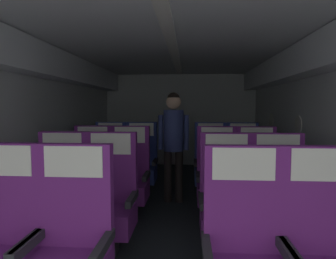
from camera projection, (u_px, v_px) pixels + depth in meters
name	position (u px, v px, depth m)	size (l,w,h in m)	color
ground	(172.00, 218.00, 3.61)	(3.70, 7.06, 0.02)	#23282D
fuselage_shell	(173.00, 92.00, 3.77)	(3.58, 6.71, 2.15)	silver
seat_a_left_aisle	(70.00, 249.00, 1.85)	(0.51, 0.47, 1.11)	#38383D
seat_a_right_aisle	(326.00, 258.00, 1.74)	(0.51, 0.47, 1.11)	#38383D
seat_a_right_window	(244.00, 255.00, 1.77)	(0.51, 0.47, 1.11)	#38383D
seat_b_left_window	(60.00, 201.00, 2.80)	(0.51, 0.47, 1.11)	#38383D
seat_b_left_aisle	(109.00, 202.00, 2.76)	(0.51, 0.47, 1.11)	#38383D
seat_b_right_aisle	(279.00, 206.00, 2.65)	(0.51, 0.47, 1.11)	#38383D
seat_b_right_window	(227.00, 205.00, 2.68)	(0.51, 0.47, 1.11)	#38383D
seat_c_left_window	(91.00, 178.00, 3.69)	(0.51, 0.47, 1.11)	#38383D
seat_c_left_aisle	(129.00, 179.00, 3.65)	(0.51, 0.47, 1.11)	#38383D
seat_c_right_aisle	(257.00, 181.00, 3.55)	(0.51, 0.47, 1.11)	#38383D
seat_c_right_window	(217.00, 180.00, 3.59)	(0.51, 0.47, 1.11)	#38383D
seat_d_left_window	(109.00, 164.00, 4.59)	(0.51, 0.47, 1.11)	#38383D
seat_d_left_aisle	(141.00, 164.00, 4.56)	(0.51, 0.47, 1.11)	#38383D
seat_d_right_aisle	(243.00, 166.00, 4.44)	(0.51, 0.47, 1.11)	#38383D
seat_d_right_window	(210.00, 166.00, 4.47)	(0.51, 0.47, 1.11)	#38383D
flight_attendant	(173.00, 135.00, 4.15)	(0.43, 0.28, 1.55)	black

